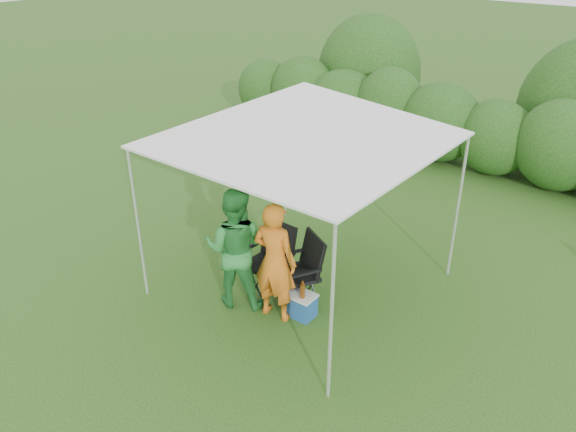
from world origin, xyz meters
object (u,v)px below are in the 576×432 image
Objects in this scene: man at (275,262)px; cooler at (300,305)px; chair_right at (303,265)px; canopy at (304,113)px; woman at (235,248)px; chair_left at (272,254)px.

man is 0.71m from cooler.
chair_right is at bearing -107.52° from man.
canopy reaches higher than chair_right.
chair_right reaches higher than cooler.
cooler is (0.84, 0.28, -0.66)m from woman.
man reaches higher than cooler.
chair_left is at bearing 159.10° from cooler.
chair_left is 0.59× the size of woman.
cooler is (0.18, -0.30, -0.37)m from chair_right.
canopy is 7.88× the size of cooler.
chair_right is at bearing 119.85° from cooler.
chair_left is at bearing -123.54° from canopy.
canopy is at bearing 158.41° from chair_right.
chair_right is 0.59× the size of man.
chair_left is (-0.48, -0.07, 0.02)m from chair_right.
canopy reaches higher than man.
cooler is at bearing -53.87° from canopy.
woman is (-0.66, -0.57, 0.29)m from chair_right.
cooler is (0.66, -0.23, -0.39)m from chair_left.
chair_right is (0.24, -0.29, -1.93)m from canopy.
woman is (-0.42, -0.86, -1.64)m from canopy.
cooler is at bearing -30.03° from chair_right.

